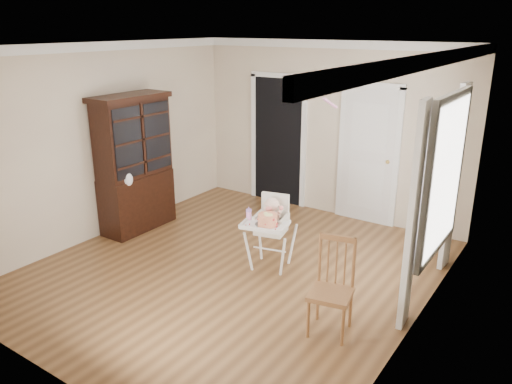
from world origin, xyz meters
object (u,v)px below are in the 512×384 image
Objects in this scene: sippy_cup at (249,214)px; dining_chair at (332,290)px; high_chair at (271,224)px; cake at (268,220)px; china_cabinet at (135,164)px.

dining_chair is at bearing -24.00° from sippy_cup.
high_chair is 0.26m from cake.
cake is 0.29m from sippy_cup.
sippy_cup is (-0.29, 0.02, 0.00)m from cake.
high_chair is 0.48× the size of china_cabinet.
high_chair is at bearing 134.37° from dining_chair.
sippy_cup is (-0.20, -0.19, 0.14)m from high_chair.
high_chair is 3.20× the size of cake.
sippy_cup is at bearing 144.10° from dining_chair.
dining_chair is at bearing -28.30° from cake.
china_cabinet reaches higher than cake.
sippy_cup is 1.60m from dining_chair.
cake is at bearing 139.80° from dining_chair.
dining_chair is (1.24, -0.83, -0.13)m from high_chair.
dining_chair is (3.57, -0.80, -0.54)m from china_cabinet.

